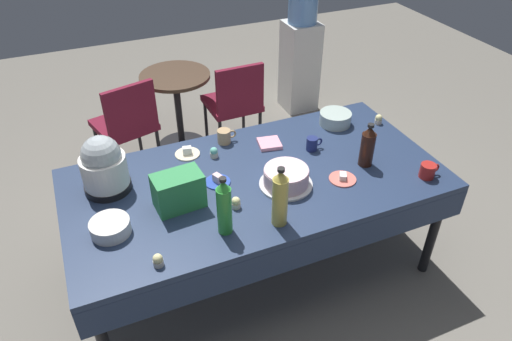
{
  "coord_description": "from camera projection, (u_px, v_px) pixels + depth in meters",
  "views": [
    {
      "loc": [
        -0.87,
        -2.03,
        2.42
      ],
      "look_at": [
        0.0,
        0.0,
        0.8
      ],
      "focal_mm": 33.12,
      "sensor_mm": 36.0,
      "label": 1
    }
  ],
  "objects": [
    {
      "name": "cupcake_lemon",
      "position": [
        158.0,
        260.0,
        2.2
      ],
      "size": [
        0.05,
        0.05,
        0.07
      ],
      "color": "beige",
      "rests_on": "potluck_table"
    },
    {
      "name": "maroon_chair_left",
      "position": [
        127.0,
        121.0,
        3.8
      ],
      "size": [
        0.54,
        0.54,
        0.85
      ],
      "color": "maroon",
      "rests_on": "ground"
    },
    {
      "name": "maroon_chair_right",
      "position": [
        235.0,
        100.0,
        4.09
      ],
      "size": [
        0.45,
        0.45,
        0.85
      ],
      "color": "maroon",
      "rests_on": "ground"
    },
    {
      "name": "coffee_mug_navy",
      "position": [
        312.0,
        144.0,
        2.98
      ],
      "size": [
        0.11,
        0.07,
        0.09
      ],
      "color": "navy",
      "rests_on": "potluck_table"
    },
    {
      "name": "ceramic_snack_bowl",
      "position": [
        110.0,
        227.0,
        2.37
      ],
      "size": [
        0.2,
        0.2,
        0.07
      ],
      "primitive_type": "cylinder",
      "color": "silver",
      "rests_on": "potluck_table"
    },
    {
      "name": "paper_napkin_stack",
      "position": [
        269.0,
        143.0,
        3.04
      ],
      "size": [
        0.16,
        0.16,
        0.02
      ],
      "primitive_type": "cube",
      "rotation": [
        0.0,
        0.0,
        -0.18
      ],
      "color": "pink",
      "rests_on": "potluck_table"
    },
    {
      "name": "soda_bottle_cola",
      "position": [
        368.0,
        146.0,
        2.8
      ],
      "size": [
        0.09,
        0.09,
        0.28
      ],
      "color": "#33190F",
      "rests_on": "potluck_table"
    },
    {
      "name": "coffee_mug_red",
      "position": [
        428.0,
        171.0,
        2.75
      ],
      "size": [
        0.13,
        0.09,
        0.09
      ],
      "color": "#B2231E",
      "rests_on": "potluck_table"
    },
    {
      "name": "slow_cooker",
      "position": [
        104.0,
        166.0,
        2.59
      ],
      "size": [
        0.26,
        0.26,
        0.34
      ],
      "color": "black",
      "rests_on": "potluck_table"
    },
    {
      "name": "soda_bottle_ginger_ale",
      "position": [
        280.0,
        198.0,
        2.36
      ],
      "size": [
        0.08,
        0.08,
        0.35
      ],
      "color": "gold",
      "rests_on": "potluck_table"
    },
    {
      "name": "round_cafe_table",
      "position": [
        177.0,
        98.0,
        4.11
      ],
      "size": [
        0.6,
        0.6,
        0.72
      ],
      "color": "#473323",
      "rests_on": "ground"
    },
    {
      "name": "cupcake_cocoa",
      "position": [
        236.0,
        203.0,
        2.53
      ],
      "size": [
        0.05,
        0.05,
        0.07
      ],
      "color": "beige",
      "rests_on": "potluck_table"
    },
    {
      "name": "frosted_layer_cake",
      "position": [
        286.0,
        178.0,
        2.68
      ],
      "size": [
        0.31,
        0.31,
        0.11
      ],
      "color": "silver",
      "rests_on": "potluck_table"
    },
    {
      "name": "potluck_table",
      "position": [
        256.0,
        186.0,
        2.8
      ],
      "size": [
        2.2,
        1.1,
        0.75
      ],
      "color": "navy",
      "rests_on": "ground"
    },
    {
      "name": "soda_bottle_lime_soda",
      "position": [
        224.0,
        207.0,
        2.31
      ],
      "size": [
        0.08,
        0.08,
        0.34
      ],
      "color": "green",
      "rests_on": "potluck_table"
    },
    {
      "name": "cupcake_mint",
      "position": [
        214.0,
        153.0,
        2.92
      ],
      "size": [
        0.05,
        0.05,
        0.07
      ],
      "color": "beige",
      "rests_on": "potluck_table"
    },
    {
      "name": "coffee_mug_tan",
      "position": [
        224.0,
        136.0,
        3.05
      ],
      "size": [
        0.13,
        0.09,
        0.09
      ],
      "color": "tan",
      "rests_on": "potluck_table"
    },
    {
      "name": "ground",
      "position": [
        256.0,
        265.0,
        3.21
      ],
      "size": [
        9.0,
        9.0,
        0.0
      ],
      "primitive_type": "plane",
      "color": "slate"
    },
    {
      "name": "water_cooler",
      "position": [
        300.0,
        53.0,
        4.68
      ],
      "size": [
        0.32,
        0.32,
        1.24
      ],
      "color": "silver",
      "rests_on": "ground"
    },
    {
      "name": "cupcake_berry",
      "position": [
        378.0,
        119.0,
        3.25
      ],
      "size": [
        0.05,
        0.05,
        0.07
      ],
      "color": "beige",
      "rests_on": "potluck_table"
    },
    {
      "name": "dessert_plate_cream",
      "position": [
        187.0,
        153.0,
        2.95
      ],
      "size": [
        0.16,
        0.16,
        0.05
      ],
      "color": "beige",
      "rests_on": "potluck_table"
    },
    {
      "name": "soda_carton",
      "position": [
        178.0,
        191.0,
        2.51
      ],
      "size": [
        0.27,
        0.18,
        0.2
      ],
      "primitive_type": "cube",
      "rotation": [
        0.0,
        0.0,
        0.07
      ],
      "color": "#338C4C",
      "rests_on": "potluck_table"
    },
    {
      "name": "glass_salad_bowl",
      "position": [
        335.0,
        118.0,
        3.24
      ],
      "size": [
        0.22,
        0.22,
        0.09
      ],
      "primitive_type": "cylinder",
      "color": "#B2C6BC",
      "rests_on": "potluck_table"
    },
    {
      "name": "dessert_plate_cobalt",
      "position": [
        218.0,
        181.0,
        2.72
      ],
      "size": [
        0.15,
        0.15,
        0.06
      ],
      "color": "#2D4CB2",
      "rests_on": "potluck_table"
    },
    {
      "name": "dessert_plate_coral",
      "position": [
        343.0,
        178.0,
        2.75
      ],
      "size": [
        0.16,
        0.16,
        0.04
      ],
      "color": "#E07266",
      "rests_on": "potluck_table"
    }
  ]
}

